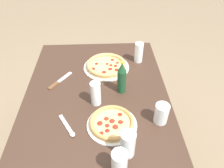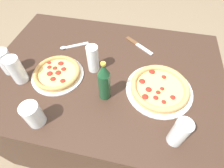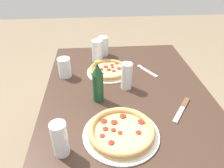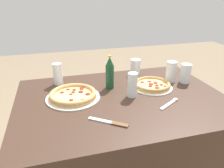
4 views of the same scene
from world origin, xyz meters
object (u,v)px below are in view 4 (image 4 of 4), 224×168
Objects in this scene: pizza_margherita at (73,95)px; glass_red_wine at (58,75)px; glass_water at (132,86)px; spoon at (171,102)px; glass_iced_tea at (185,74)px; glass_cola at (171,72)px; glass_lemonade at (135,67)px; beer_bottle at (110,73)px; pizza_salami at (152,85)px; knife at (110,122)px.

pizza_margherita is 0.26m from glass_red_wine.
glass_water is 1.01× the size of glass_red_wine.
glass_iced_tea is at bearing 45.64° from spoon.
glass_cola is at bearing -11.61° from glass_red_wine.
glass_red_wine reaches higher than glass_lemonade.
glass_iced_tea is (0.88, -0.21, -0.00)m from glass_red_wine.
glass_lemonade is 0.88× the size of glass_iced_tea.
pizza_margherita is at bearing -151.05° from glass_lemonade.
beer_bottle is (-0.10, 0.16, 0.04)m from glass_water.
glass_water is at bearing -166.27° from glass_iced_tea.
glass_red_wine is (-0.62, 0.23, 0.05)m from pizza_salami.
pizza_salami is 1.79× the size of glass_water.
spoon is at bearing -46.64° from beer_bottle.
beer_bottle reaches higher than glass_lemonade.
pizza_margherita is 0.72m from glass_cola.
glass_cola reaches higher than knife.
spoon is (0.01, -0.24, -0.01)m from pizza_salami.
glass_iced_tea reaches higher than spoon.
knife is 1.14× the size of spoon.
spoon is at bearing -86.72° from pizza_salami.
glass_red_wine reaches higher than pizza_salami.
glass_cola is at bearing 61.91° from spoon.
glass_lemonade is 0.53× the size of beer_bottle.
glass_cola is 0.46m from beer_bottle.
beer_bottle reaches higher than glass_water.
glass_water is at bearing -57.72° from beer_bottle.
pizza_salami is 0.66m from glass_red_wine.
glass_red_wine is 0.93× the size of spoon.
knife is at bearing -68.70° from glass_red_wine.
glass_iced_tea is at bearing -13.31° from glass_red_wine.
pizza_margherita is 2.44× the size of glass_iced_tea.
glass_red_wine is 0.91m from glass_iced_tea.
glass_water is 1.04× the size of glass_cola.
pizza_salami is at bearing 41.18° from knife.
beer_bottle reaches higher than glass_iced_tea.
glass_water reaches higher than spoon.
beer_bottle is (0.34, -0.16, 0.04)m from glass_red_wine.
glass_iced_tea is (0.27, 0.02, 0.05)m from pizza_salami.
pizza_margherita is 0.37m from glass_water.
beer_bottle is (-0.26, -0.20, 0.05)m from glass_lemonade.
pizza_margherita is 2.15× the size of glass_water.
pizza_salami is 2.30× the size of glass_lemonade.
glass_cola reaches higher than pizza_margherita.
knife is at bearing -144.19° from glass_cola.
glass_cola is at bearing 20.81° from pizza_salami.
knife is at bearing -121.25° from glass_lemonade.
pizza_salami is 0.24m from spoon.
glass_cola is at bearing -46.45° from glass_lemonade.
beer_bottle is at bearing 122.28° from glass_water.
glass_water is 0.54m from glass_red_wine.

